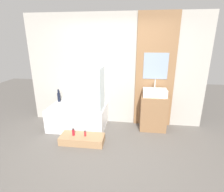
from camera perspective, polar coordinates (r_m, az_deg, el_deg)
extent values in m
plane|color=#605B56|center=(3.26, -2.79, -20.39)|extent=(12.00, 12.00, 0.00)
cube|color=#B7B2A8|center=(4.18, 0.77, 8.05)|extent=(4.20, 0.06, 2.60)
cube|color=#8E6642|center=(4.13, 13.89, 7.40)|extent=(0.88, 0.03, 2.60)
cube|color=#8C9EB2|center=(4.09, 14.08, 9.46)|extent=(0.54, 0.01, 0.59)
cube|color=white|center=(4.26, -11.12, -6.78)|extent=(1.30, 0.78, 0.53)
cube|color=silver|center=(4.16, -11.33, -3.53)|extent=(1.02, 0.55, 0.01)
cube|color=silver|center=(3.75, -3.24, 2.15)|extent=(0.01, 0.53, 0.95)
cube|color=#A87F56|center=(3.73, -9.69, -13.73)|extent=(0.89, 0.37, 0.16)
cube|color=#8E6642|center=(4.17, 13.29, -5.35)|extent=(0.59, 0.42, 0.81)
cube|color=white|center=(4.00, 13.79, 1.08)|extent=(0.52, 0.31, 0.17)
cylinder|color=silver|center=(4.04, 13.86, 3.91)|extent=(0.02, 0.02, 0.20)
cylinder|color=black|center=(4.59, -16.95, -0.40)|extent=(0.07, 0.07, 0.22)
cylinder|color=black|center=(4.54, -17.13, 1.48)|extent=(0.04, 0.04, 0.09)
sphere|color=white|center=(4.54, -15.51, -1.23)|extent=(0.10, 0.10, 0.10)
cylinder|color=#B21928|center=(3.71, -12.50, -11.56)|extent=(0.05, 0.05, 0.12)
cylinder|color=black|center=(3.67, -12.58, -10.54)|extent=(0.03, 0.03, 0.03)
cylinder|color=red|center=(3.64, -8.77, -12.12)|extent=(0.04, 0.04, 0.10)
cylinder|color=black|center=(3.61, -8.82, -11.30)|extent=(0.03, 0.03, 0.02)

